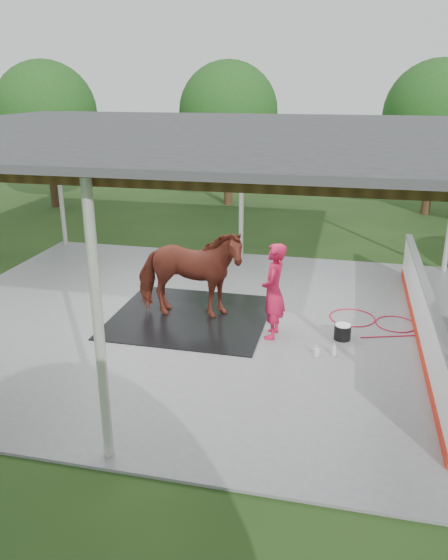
% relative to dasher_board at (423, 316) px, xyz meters
% --- Properties ---
extents(ground, '(100.00, 100.00, 0.00)m').
position_rel_dasher_board_xyz_m(ground, '(-4.60, 0.00, -0.59)').
color(ground, '#1E3814').
extents(concrete_slab, '(12.00, 10.00, 0.05)m').
position_rel_dasher_board_xyz_m(concrete_slab, '(-4.60, 0.00, -0.57)').
color(concrete_slab, slate).
rests_on(concrete_slab, ground).
extents(pavilion_structure, '(12.60, 10.60, 4.05)m').
position_rel_dasher_board_xyz_m(pavilion_structure, '(-4.60, -0.00, 3.37)').
color(pavilion_structure, beige).
rests_on(pavilion_structure, ground).
extents(dasher_board, '(0.16, 8.00, 1.15)m').
position_rel_dasher_board_xyz_m(dasher_board, '(0.00, 0.00, 0.00)').
color(dasher_board, red).
rests_on(dasher_board, concrete_slab).
extents(tree_belt, '(28.00, 28.00, 5.80)m').
position_rel_dasher_board_xyz_m(tree_belt, '(-4.30, 0.90, 3.20)').
color(tree_belt, '#382314').
rests_on(tree_belt, ground).
extents(rubber_mat, '(3.34, 3.13, 0.03)m').
position_rel_dasher_board_xyz_m(rubber_mat, '(-4.82, 0.07, -0.53)').
color(rubber_mat, black).
rests_on(rubber_mat, concrete_slab).
extents(horse, '(2.46, 1.31, 2.00)m').
position_rel_dasher_board_xyz_m(horse, '(-4.82, 0.07, 0.48)').
color(horse, maroon).
rests_on(horse, rubber_mat).
extents(handler, '(0.48, 0.72, 1.96)m').
position_rel_dasher_board_xyz_m(handler, '(-2.92, -0.45, 0.44)').
color(handler, '#C4143E').
rests_on(handler, concrete_slab).
extents(wash_bucket, '(0.34, 0.34, 0.32)m').
position_rel_dasher_board_xyz_m(wash_bucket, '(-1.52, -0.29, -0.38)').
color(wash_bucket, black).
rests_on(wash_bucket, concrete_slab).
extents(soap_bottle_a, '(0.14, 0.14, 0.26)m').
position_rel_dasher_board_xyz_m(soap_bottle_a, '(-1.66, -1.04, -0.41)').
color(soap_bottle_a, silver).
rests_on(soap_bottle_a, concrete_slab).
extents(soap_bottle_b, '(0.14, 0.14, 0.22)m').
position_rel_dasher_board_xyz_m(soap_bottle_b, '(-1.99, -1.13, -0.43)').
color(soap_bottle_b, '#338CD8').
rests_on(soap_bottle_b, concrete_slab).
extents(hose_coil, '(2.12, 1.50, 0.02)m').
position_rel_dasher_board_xyz_m(hose_coil, '(-0.93, 0.75, -0.53)').
color(hose_coil, red).
rests_on(hose_coil, concrete_slab).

